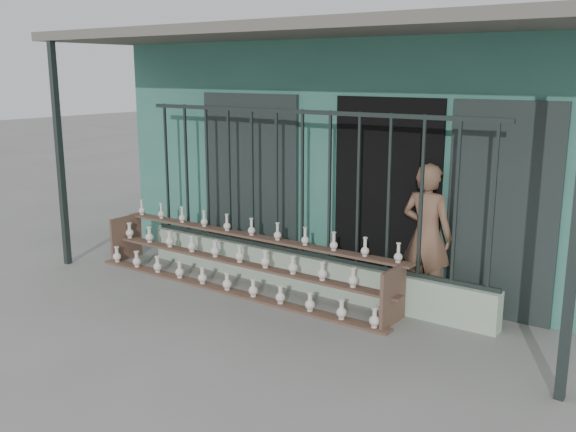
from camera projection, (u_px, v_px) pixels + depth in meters
The scene contains 6 objects.
ground at pixel (236, 320), 7.10m from camera, with size 60.00×60.00×0.00m, color slate.
workshop_building at pixel (407, 141), 10.10m from camera, with size 7.40×6.60×3.21m.
parapet_wall at pixel (302, 272), 8.08m from camera, with size 5.00×0.20×0.45m, color #9FB69C.
security_fence at pixel (302, 184), 7.84m from camera, with size 5.00×0.04×1.80m.
shelf_rack at pixel (239, 260), 8.11m from camera, with size 4.50×0.68×0.85m.
elderly_woman at pixel (427, 236), 7.37m from camera, with size 0.62×0.41×1.69m, color brown.
Camera 1 is at (4.36, -5.09, 2.69)m, focal length 40.00 mm.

